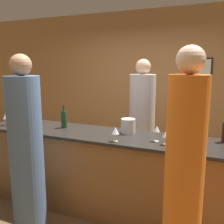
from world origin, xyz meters
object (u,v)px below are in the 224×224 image
guest_0 (27,153)px  wine_bottle_1 (64,119)px  ice_bucket (128,126)px  bartender (142,129)px  guest_2 (184,182)px

guest_0 → wine_bottle_1: 0.77m
ice_bucket → wine_bottle_1: bearing=-174.3°
wine_bottle_1 → ice_bucket: size_ratio=1.71×
bartender → guest_2: guest_2 is taller
bartender → wine_bottle_1: size_ratio=6.34×
guest_0 → wine_bottle_1: size_ratio=6.42×
bartender → ice_bucket: 0.72m
wine_bottle_1 → ice_bucket: 0.86m
guest_2 → wine_bottle_1: (-1.63, 0.83, 0.19)m
guest_2 → wine_bottle_1: size_ratio=6.52×
wine_bottle_1 → guest_0: bearing=-88.4°
guest_0 → guest_2: bearing=-3.3°
guest_2 → ice_bucket: 1.21m
guest_2 → guest_0: bearing=176.7°
bartender → ice_bucket: bartender is taller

